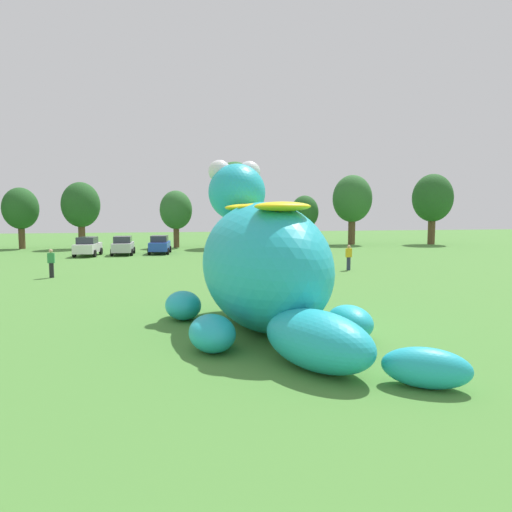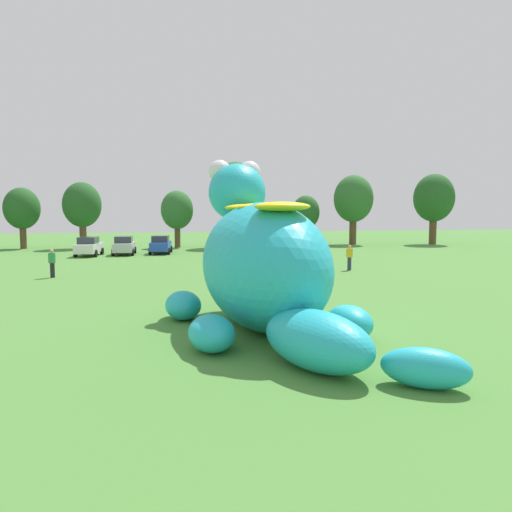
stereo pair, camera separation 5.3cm
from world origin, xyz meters
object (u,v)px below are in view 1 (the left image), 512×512
car_silver (123,245)px  spectator_near_inflatable (51,264)px  spectator_mid_field (349,258)px  car_white (88,246)px  giant_inflatable_creature (263,264)px  car_blue (160,245)px

car_silver → spectator_near_inflatable: bearing=-101.5°
spectator_mid_field → car_white: bearing=142.4°
giant_inflatable_creature → car_blue: 29.96m
giant_inflatable_creature → spectator_near_inflatable: bearing=124.1°
car_white → car_silver: size_ratio=1.02×
spectator_mid_field → spectator_near_inflatable: bearing=179.3°
giant_inflatable_creature → car_blue: giant_inflatable_creature is taller
car_white → spectator_mid_field: 23.74m
giant_inflatable_creature → spectator_mid_field: size_ratio=6.60×
giant_inflatable_creature → car_silver: size_ratio=2.72×
car_blue → car_silver: bearing=-170.5°
car_silver → car_white: bearing=-168.1°
car_white → car_silver: same height
car_silver → spectator_mid_field: bearing=-43.7°
car_white → spectator_near_inflatable: 14.22m
car_silver → spectator_near_inflatable: size_ratio=2.42×
spectator_near_inflatable → car_silver: bearing=78.5°
car_blue → spectator_mid_field: car_blue is taller
car_blue → spectator_near_inflatable: (-6.34, -15.42, -0.01)m
giant_inflatable_creature → car_white: size_ratio=2.66×
car_blue → car_white: bearing=-169.3°
car_white → spectator_near_inflatable: bearing=-90.0°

